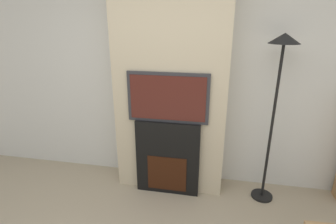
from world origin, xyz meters
The scene contains 5 objects.
wall_back centered at (0.00, 2.03, 1.35)m, with size 6.00×0.06×2.70m.
chimney_breast centered at (0.00, 1.82, 1.35)m, with size 1.26×0.36×2.70m.
fireplace centered at (0.00, 1.64, 0.45)m, with size 0.74×0.15×0.91m.
television centered at (0.00, 1.64, 1.18)m, with size 0.89×0.07×0.55m.
floor_lamp centered at (1.11, 1.72, 1.47)m, with size 0.30×0.30×1.86m.
Camera 1 is at (0.51, -1.02, 2.00)m, focal length 28.00 mm.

